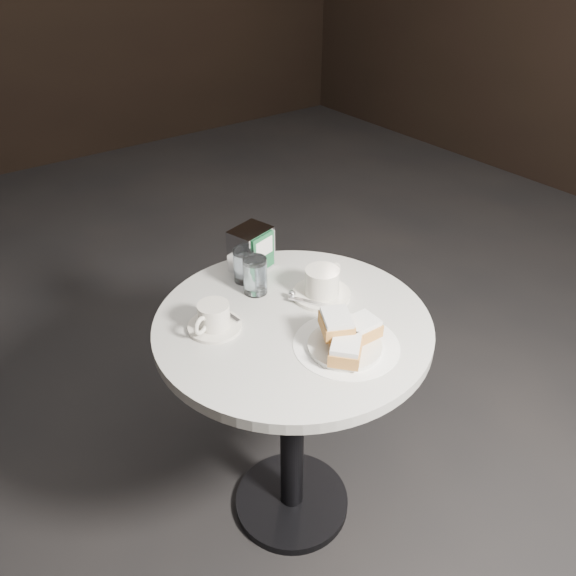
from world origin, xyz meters
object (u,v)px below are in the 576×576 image
(beignet_plate, at_px, (347,338))
(water_glass_left, at_px, (244,266))
(coffee_cup_right, at_px, (322,285))
(coffee_cup_left, at_px, (214,318))
(cafe_table, at_px, (292,378))
(water_glass_right, at_px, (255,276))
(napkin_dispenser, at_px, (252,249))

(beignet_plate, height_order, water_glass_left, water_glass_left)
(beignet_plate, height_order, coffee_cup_right, beignet_plate)
(coffee_cup_left, bearing_deg, cafe_table, -49.02)
(cafe_table, height_order, coffee_cup_left, coffee_cup_left)
(cafe_table, xyz_separation_m, coffee_cup_left, (-0.17, 0.09, 0.23))
(cafe_table, xyz_separation_m, water_glass_left, (0.00, 0.23, 0.25))
(cafe_table, bearing_deg, water_glass_right, 91.47)
(cafe_table, height_order, napkin_dispenser, napkin_dispenser)
(cafe_table, bearing_deg, coffee_cup_right, 17.41)
(cafe_table, height_order, coffee_cup_right, coffee_cup_right)
(coffee_cup_left, height_order, napkin_dispenser, napkin_dispenser)
(napkin_dispenser, bearing_deg, coffee_cup_right, -87.18)
(napkin_dispenser, bearing_deg, coffee_cup_left, -157.56)
(coffee_cup_left, xyz_separation_m, napkin_dispenser, (0.23, 0.18, 0.03))
(water_glass_right, xyz_separation_m, napkin_dispenser, (0.06, 0.10, 0.01))
(coffee_cup_left, height_order, water_glass_left, water_glass_left)
(water_glass_right, bearing_deg, napkin_dispenser, 60.86)
(cafe_table, bearing_deg, napkin_dispenser, 78.44)
(coffee_cup_right, height_order, water_glass_left, water_glass_left)
(beignet_plate, xyz_separation_m, coffee_cup_left, (-0.21, 0.25, -0.00))
(cafe_table, xyz_separation_m, beignet_plate, (0.03, -0.16, 0.23))
(water_glass_left, height_order, napkin_dispenser, napkin_dispenser)
(water_glass_right, bearing_deg, coffee_cup_right, -42.53)
(water_glass_left, bearing_deg, coffee_cup_left, -142.46)
(coffee_cup_right, bearing_deg, napkin_dispenser, 91.02)
(coffee_cup_right, height_order, water_glass_right, water_glass_right)
(cafe_table, distance_m, water_glass_right, 0.30)
(coffee_cup_left, bearing_deg, coffee_cup_right, -31.40)
(coffee_cup_left, bearing_deg, napkin_dispenser, 15.24)
(cafe_table, height_order, beignet_plate, beignet_plate)
(water_glass_left, distance_m, water_glass_right, 0.07)
(coffee_cup_right, xyz_separation_m, napkin_dispenser, (-0.07, 0.22, 0.03))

